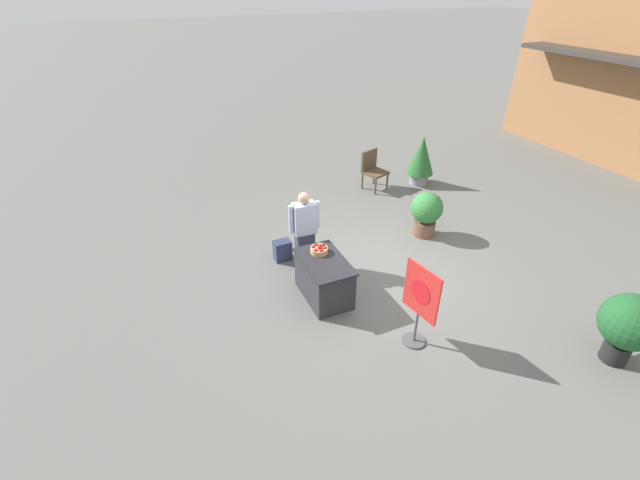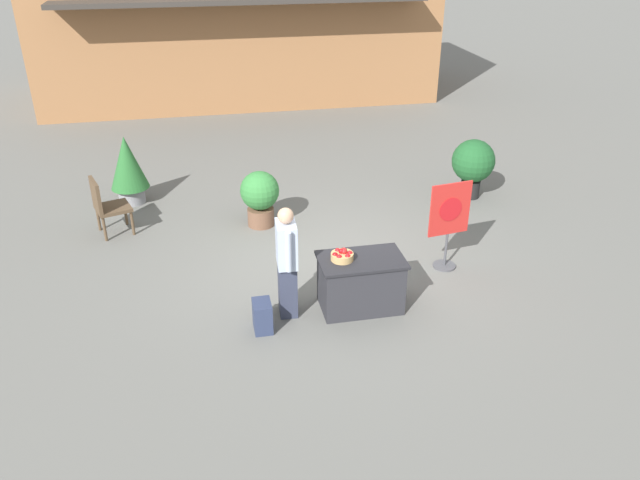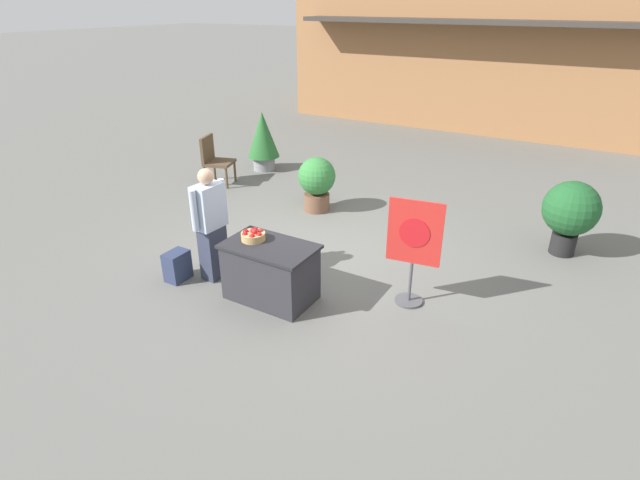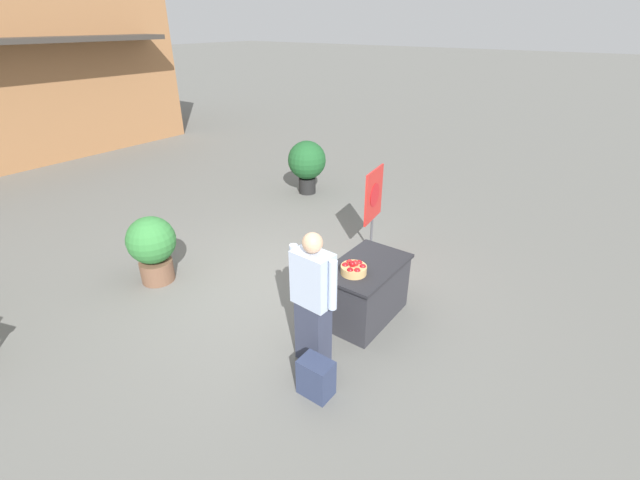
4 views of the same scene
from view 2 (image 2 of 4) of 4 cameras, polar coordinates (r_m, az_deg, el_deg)
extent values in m
plane|color=slate|center=(9.90, 1.18, -2.24)|extent=(120.00, 120.00, 0.00)
cube|color=#9E6B42|center=(19.84, -7.70, 20.07)|extent=(11.19, 4.75, 4.88)
cube|color=#38332D|center=(16.98, -6.99, 20.89)|extent=(9.51, 0.90, 0.12)
cube|color=#2D2D33|center=(8.70, 3.73, -4.05)|extent=(1.10, 0.68, 0.73)
cube|color=#242428|center=(8.50, 3.81, -1.82)|extent=(1.17, 0.72, 0.04)
cylinder|color=tan|center=(8.43, 2.04, -1.52)|extent=(0.31, 0.31, 0.10)
sphere|color=red|center=(8.42, 2.74, -1.24)|extent=(0.08, 0.08, 0.08)
sphere|color=red|center=(8.50, 2.21, -0.95)|extent=(0.08, 0.08, 0.08)
sphere|color=red|center=(8.48, 1.62, -1.00)|extent=(0.08, 0.08, 0.08)
sphere|color=#A30F14|center=(8.38, 1.38, -1.39)|extent=(0.08, 0.08, 0.08)
sphere|color=red|center=(8.32, 1.77, -1.59)|extent=(0.08, 0.08, 0.08)
sphere|color=red|center=(8.34, 2.54, -1.53)|extent=(0.08, 0.08, 0.08)
sphere|color=#A30F14|center=(8.41, 1.97, -1.03)|extent=(0.08, 0.08, 0.08)
sphere|color=red|center=(8.40, 2.23, -1.07)|extent=(0.08, 0.08, 0.08)
cube|color=#33384C|center=(8.56, -2.98, -4.47)|extent=(0.26, 0.35, 0.77)
cube|color=silver|center=(8.21, -3.09, -0.39)|extent=(0.28, 0.43, 0.61)
sphere|color=tan|center=(8.03, -3.16, 2.22)|extent=(0.21, 0.21, 0.21)
cylinder|color=silver|center=(8.43, -3.27, 0.57)|extent=(0.09, 0.09, 0.56)
cylinder|color=silver|center=(7.97, -2.91, -1.10)|extent=(0.09, 0.09, 0.56)
cube|color=#2D3856|center=(8.34, -5.28, -6.94)|extent=(0.24, 0.34, 0.42)
cylinder|color=#4C4C51|center=(10.03, 11.28, -2.31)|extent=(0.36, 0.36, 0.03)
cylinder|color=#4C4C51|center=(9.89, 11.43, -0.85)|extent=(0.04, 0.04, 0.55)
cube|color=red|center=(9.59, 11.81, 2.79)|extent=(0.67, 0.13, 0.83)
cylinder|color=red|center=(9.57, 11.87, 2.74)|extent=(0.38, 0.06, 0.38)
cylinder|color=brown|center=(11.62, -17.35, 2.35)|extent=(0.05, 0.05, 0.44)
cylinder|color=brown|center=(11.20, -16.77, 1.48)|extent=(0.05, 0.05, 0.44)
cylinder|color=brown|center=(11.55, -19.59, 1.84)|extent=(0.05, 0.05, 0.44)
cylinder|color=brown|center=(11.13, -19.09, 0.94)|extent=(0.05, 0.05, 0.44)
cube|color=brown|center=(11.27, -18.38, 2.80)|extent=(0.69, 0.69, 0.06)
cube|color=brown|center=(11.13, -19.82, 3.88)|extent=(0.23, 0.54, 0.52)
cylinder|color=black|center=(12.60, 13.55, 4.58)|extent=(0.37, 0.37, 0.34)
sphere|color=#1E5628|center=(12.40, 13.85, 7.04)|extent=(0.82, 0.82, 0.82)
cylinder|color=brown|center=(11.15, -5.42, 2.14)|extent=(0.47, 0.47, 0.32)
sphere|color=#337A38|center=(10.95, -5.54, 4.52)|extent=(0.68, 0.68, 0.68)
cylinder|color=gray|center=(12.55, -16.82, 3.99)|extent=(0.49, 0.49, 0.31)
cone|color=#28662D|center=(12.32, -17.23, 6.80)|extent=(0.72, 0.72, 1.01)
camera|label=1|loc=(8.80, 50.11, 18.60)|focal=24.00mm
camera|label=3|loc=(6.21, 51.03, 4.74)|focal=28.00mm
camera|label=4|loc=(5.50, -32.07, 7.83)|focal=24.00mm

